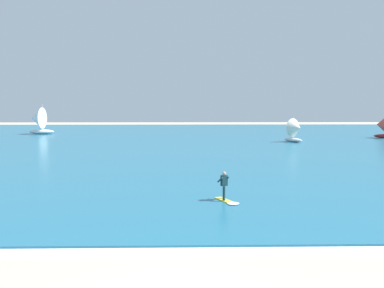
# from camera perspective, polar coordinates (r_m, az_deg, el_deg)

# --- Properties ---
(ocean) EXTENTS (160.00, 90.00, 0.10)m
(ocean) POSITION_cam_1_polar(r_m,az_deg,el_deg) (59.75, -1.39, 0.60)
(ocean) COLOR #236B89
(ocean) RESTS_ON ground
(shoreline_foam) EXTENTS (64.64, 1.51, 0.01)m
(shoreline_foam) POSITION_cam_1_polar(r_m,az_deg,el_deg) (15.55, -11.80, -15.19)
(shoreline_foam) COLOR white
(shoreline_foam) RESTS_ON ground
(kitesurfer) EXTENTS (1.39, 2.00, 1.67)m
(kitesurfer) POSITION_cam_1_polar(r_m,az_deg,el_deg) (22.00, 5.03, -6.90)
(kitesurfer) COLOR yellow
(kitesurfer) RESTS_ON ocean
(sailboat_mid_left) EXTENTS (4.76, 4.05, 5.53)m
(sailboat_mid_left) POSITION_cam_1_polar(r_m,az_deg,el_deg) (76.31, -21.85, 3.27)
(sailboat_mid_left) COLOR white
(sailboat_mid_left) RESTS_ON ocean
(sailboat_far_right) EXTENTS (3.18, 3.47, 3.85)m
(sailboat_far_right) POSITION_cam_1_polar(r_m,az_deg,el_deg) (57.57, 15.11, 2.01)
(sailboat_far_right) COLOR silver
(sailboat_far_right) RESTS_ON ocean
(sailboat_outermost) EXTENTS (3.63, 3.19, 4.08)m
(sailboat_outermost) POSITION_cam_1_polar(r_m,az_deg,el_deg) (69.88, 26.35, 2.34)
(sailboat_outermost) COLOR maroon
(sailboat_outermost) RESTS_ON ocean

